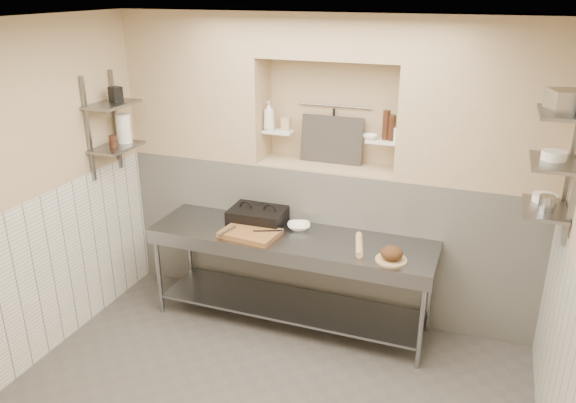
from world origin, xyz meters
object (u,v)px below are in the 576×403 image
at_px(panini_press, 258,216).
at_px(mixing_bowl, 299,226).
at_px(bowl_alcove, 370,137).
at_px(bottle_soap, 269,116).
at_px(cutting_board, 250,233).
at_px(bread_loaf, 392,253).
at_px(rolling_pin, 359,245).
at_px(jug_left, 124,128).
at_px(prep_table, 290,262).

height_order(panini_press, mixing_bowl, panini_press).
xyz_separation_m(mixing_bowl, bowl_alcove, (0.54, 0.38, 0.81)).
bearing_deg(mixing_bowl, bottle_soap, 140.11).
bearing_deg(cutting_board, bread_loaf, -1.97).
height_order(rolling_pin, jug_left, jug_left).
bearing_deg(panini_press, bread_loaf, -15.79).
bearing_deg(prep_table, jug_left, -179.87).
height_order(mixing_bowl, bottle_soap, bottle_soap).
xyz_separation_m(prep_table, mixing_bowl, (0.02, 0.18, 0.28)).
xyz_separation_m(panini_press, bowl_alcove, (0.95, 0.37, 0.76)).
xyz_separation_m(prep_table, jug_left, (-1.67, -0.00, 1.11)).
bearing_deg(mixing_bowl, jug_left, -173.91).
height_order(prep_table, panini_press, panini_press).
relative_size(cutting_board, bowl_alcove, 3.88).
bearing_deg(bottle_soap, prep_table, -52.59).
xyz_separation_m(panini_press, cutting_board, (0.05, -0.30, -0.05)).
bearing_deg(bottle_soap, rolling_pin, -28.00).
relative_size(rolling_pin, bottle_soap, 1.46).
relative_size(rolling_pin, bowl_alcove, 3.16).
height_order(bread_loaf, bottle_soap, bottle_soap).
relative_size(cutting_board, jug_left, 1.85).
distance_m(rolling_pin, bowl_alcove, 0.99).
distance_m(cutting_board, rolling_pin, 0.98).
relative_size(panini_press, bottle_soap, 1.88).
relative_size(prep_table, bottle_soap, 9.30).
bearing_deg(bread_loaf, panini_press, 165.73).
distance_m(prep_table, bottle_soap, 1.39).
height_order(prep_table, bread_loaf, bread_loaf).
distance_m(mixing_bowl, bowl_alcove, 1.04).
bearing_deg(rolling_pin, prep_table, 178.16).
bearing_deg(panini_press, bottle_soap, 91.57).
height_order(bottle_soap, bowl_alcove, bottle_soap).
height_order(prep_table, bottle_soap, bottle_soap).
distance_m(cutting_board, bottle_soap, 1.14).
height_order(rolling_pin, bread_loaf, bread_loaf).
xyz_separation_m(rolling_pin, jug_left, (-2.31, 0.02, 0.82)).
distance_m(panini_press, jug_left, 1.51).
relative_size(panini_press, bread_loaf, 2.86).
distance_m(prep_table, bread_loaf, 1.01).
bearing_deg(mixing_bowl, cutting_board, -141.47).
relative_size(prep_table, jug_left, 9.59).
bearing_deg(panini_press, jug_left, -173.19).
height_order(bread_loaf, bowl_alcove, bowl_alcove).
height_order(mixing_bowl, rolling_pin, rolling_pin).
xyz_separation_m(rolling_pin, bottle_soap, (-1.05, 0.56, 0.92)).
bearing_deg(prep_table, panini_press, 155.00).
distance_m(panini_press, bread_loaf, 1.38).
distance_m(cutting_board, mixing_bowl, 0.46).
relative_size(bread_loaf, bowl_alcove, 1.42).
relative_size(panini_press, rolling_pin, 1.28).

